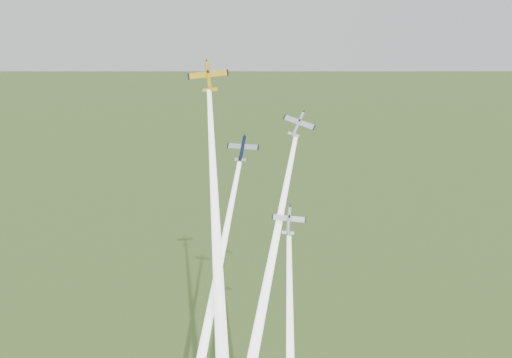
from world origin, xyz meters
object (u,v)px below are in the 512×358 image
at_px(plane_yellow, 208,77).
at_px(plane_silver_low, 289,221).
at_px(plane_navy, 242,148).
at_px(plane_silver_right, 298,124).

distance_m(plane_yellow, plane_silver_low, 34.15).
relative_size(plane_navy, plane_silver_right, 1.00).
xyz_separation_m(plane_silver_right, plane_silver_low, (-2.14, -15.13, -16.54)).
bearing_deg(plane_silver_right, plane_yellow, -153.34).
height_order(plane_yellow, plane_silver_right, plane_yellow).
bearing_deg(plane_silver_low, plane_yellow, 143.02).
bearing_deg(plane_yellow, plane_navy, 5.09).
distance_m(plane_yellow, plane_silver_right, 21.85).
height_order(plane_navy, plane_silver_right, plane_silver_right).
distance_m(plane_silver_right, plane_silver_low, 22.52).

